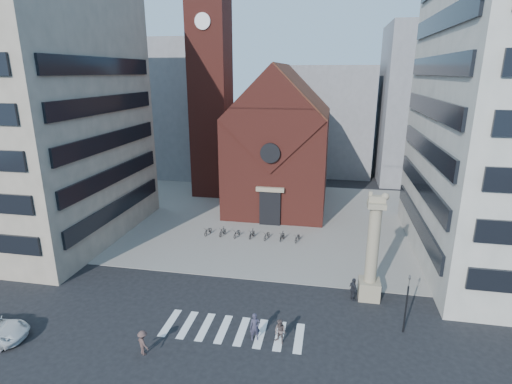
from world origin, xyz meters
TOP-DOWN VIEW (x-y plane):
  - ground at (0.00, 0.00)m, footprint 120.00×120.00m
  - piazza at (0.00, 19.00)m, footprint 46.00×30.00m
  - zebra_crossing at (0.55, -3.00)m, footprint 10.20×3.20m
  - church at (0.00, 25.04)m, footprint 12.00×16.65m
  - campanile at (-10.00, 28.00)m, footprint 5.50×5.50m
  - building_left at (-24.00, 10.00)m, footprint 18.00×20.00m
  - bg_block_left at (-20.00, 40.00)m, footprint 16.00×14.00m
  - bg_block_mid at (6.00, 45.00)m, footprint 14.00×12.00m
  - bg_block_right at (22.00, 42.00)m, footprint 16.00×14.00m
  - lion_column at (10.01, 3.00)m, footprint 1.63×1.60m
  - traffic_light at (12.00, -1.00)m, footprint 0.13×0.16m
  - pedestrian_0 at (2.24, -3.66)m, footprint 0.79×0.63m
  - pedestrian_1 at (3.91, -3.69)m, footprint 1.03×0.96m
  - pedestrian_2 at (8.78, 2.43)m, footprint 0.86×1.18m
  - pedestrian_3 at (-4.33, -6.37)m, footprint 1.22×1.11m
  - scooter_0 at (-6.11, 12.74)m, footprint 0.87×1.69m
  - scooter_1 at (-4.50, 12.74)m, footprint 0.74×1.62m
  - scooter_2 at (-2.89, 12.74)m, footprint 0.87×1.69m
  - scooter_3 at (-1.27, 12.74)m, footprint 0.74×1.62m
  - scooter_4 at (0.34, 12.74)m, footprint 0.87×1.69m
  - scooter_5 at (1.95, 12.74)m, footprint 0.74×1.62m
  - scooter_6 at (3.56, 12.74)m, footprint 0.87×1.69m

SIDE VIEW (x-z plane):
  - ground at x=0.00m, z-range 0.00..0.00m
  - zebra_crossing at x=0.55m, z-range 0.00..0.01m
  - piazza at x=0.00m, z-range 0.00..0.05m
  - scooter_0 at x=-6.11m, z-range 0.05..0.90m
  - scooter_2 at x=-2.89m, z-range 0.05..0.90m
  - scooter_4 at x=0.34m, z-range 0.05..0.90m
  - scooter_6 at x=3.56m, z-range 0.05..0.90m
  - scooter_1 at x=-4.50m, z-range 0.05..0.99m
  - scooter_3 at x=-1.27m, z-range 0.05..0.99m
  - scooter_5 at x=1.95m, z-range 0.05..0.99m
  - pedestrian_3 at x=-4.33m, z-range 0.00..1.65m
  - pedestrian_1 at x=3.91m, z-range 0.00..1.69m
  - pedestrian_2 at x=8.78m, z-range 0.00..1.86m
  - pedestrian_0 at x=2.24m, z-range 0.00..1.90m
  - traffic_light at x=12.00m, z-range 0.14..4.44m
  - lion_column at x=10.01m, z-range -0.88..7.79m
  - church at x=0.00m, z-range -1.02..16.98m
  - bg_block_mid at x=6.00m, z-range 0.00..18.00m
  - bg_block_left at x=-20.00m, z-range 0.00..22.00m
  - bg_block_right at x=22.00m, z-range 0.00..24.00m
  - building_left at x=-24.00m, z-range 0.00..26.00m
  - campanile at x=-10.00m, z-range 0.14..31.34m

